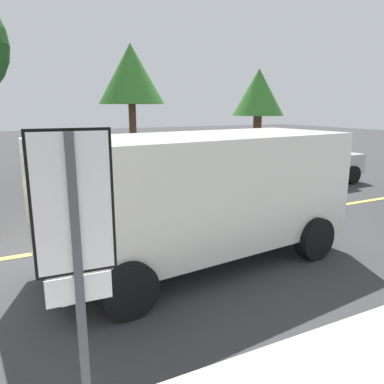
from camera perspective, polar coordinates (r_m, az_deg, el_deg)
The scene contains 6 objects.
lane_marking_centre at distance 8.02m, azimuth -6.03°, elevation -6.52°, with size 28.00×0.16×0.01m, color #E0D14C.
speed_limit_sign at distance 2.67m, azimuth -17.22°, elevation -7.19°, with size 0.54×0.06×2.52m.
white_van at distance 6.33m, azimuth 1.09°, elevation 0.18°, with size 5.38×2.70×2.20m.
car_silver_behind_van at distance 13.79m, azimuth 16.96°, elevation 4.75°, with size 4.17×2.24×1.71m.
tree_centre_verge at distance 16.10m, azimuth -9.24°, elevation 17.16°, with size 2.68×2.68×5.14m.
tree_right_verge at distance 15.65m, azimuth 10.06°, elevation 14.45°, with size 2.05×2.05×4.13m.
Camera 1 is at (0.37, -7.10, 2.65)m, focal length 35.15 mm.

